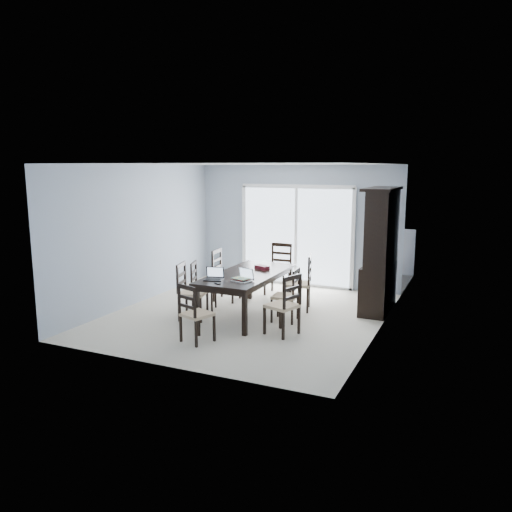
% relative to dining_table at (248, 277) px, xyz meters
% --- Properties ---
extents(floor, '(5.00, 5.00, 0.00)m').
position_rel_dining_table_xyz_m(floor, '(0.00, 0.00, -0.67)').
color(floor, beige).
rests_on(floor, ground).
extents(ceiling, '(5.00, 5.00, 0.00)m').
position_rel_dining_table_xyz_m(ceiling, '(0.00, 0.00, 1.93)').
color(ceiling, white).
rests_on(ceiling, back_wall).
extents(back_wall, '(4.50, 0.02, 2.60)m').
position_rel_dining_table_xyz_m(back_wall, '(0.00, 2.50, 0.63)').
color(back_wall, '#939FAF').
rests_on(back_wall, floor).
extents(wall_left, '(0.02, 5.00, 2.60)m').
position_rel_dining_table_xyz_m(wall_left, '(-2.25, 0.00, 0.63)').
color(wall_left, '#939FAF').
rests_on(wall_left, floor).
extents(wall_right, '(0.02, 5.00, 2.60)m').
position_rel_dining_table_xyz_m(wall_right, '(2.25, 0.00, 0.63)').
color(wall_right, '#939FAF').
rests_on(wall_right, floor).
extents(balcony, '(4.50, 2.00, 0.10)m').
position_rel_dining_table_xyz_m(balcony, '(0.00, 3.50, -0.72)').
color(balcony, gray).
rests_on(balcony, ground).
extents(railing, '(4.50, 0.06, 1.10)m').
position_rel_dining_table_xyz_m(railing, '(0.00, 4.50, -0.12)').
color(railing, '#99999E').
rests_on(railing, balcony).
extents(dining_table, '(1.00, 2.20, 0.75)m').
position_rel_dining_table_xyz_m(dining_table, '(0.00, 0.00, 0.00)').
color(dining_table, black).
rests_on(dining_table, floor).
extents(china_hutch, '(0.50, 1.38, 2.20)m').
position_rel_dining_table_xyz_m(china_hutch, '(2.02, 1.25, 0.40)').
color(china_hutch, black).
rests_on(china_hutch, floor).
extents(sliding_door, '(2.52, 0.05, 2.18)m').
position_rel_dining_table_xyz_m(sliding_door, '(0.00, 2.48, 0.41)').
color(sliding_door, silver).
rests_on(sliding_door, floor).
extents(chair_left_near, '(0.51, 0.50, 1.11)m').
position_rel_dining_table_xyz_m(chair_left_near, '(-0.84, -0.60, -0.09)').
color(chair_left_near, black).
rests_on(chair_left_near, floor).
extents(chair_left_mid, '(0.49, 0.48, 1.02)m').
position_rel_dining_table_xyz_m(chair_left_mid, '(-0.92, -0.07, -0.13)').
color(chair_left_mid, black).
rests_on(chair_left_mid, floor).
extents(chair_left_far, '(0.48, 0.46, 1.14)m').
position_rel_dining_table_xyz_m(chair_left_far, '(-0.88, 0.71, -0.07)').
color(chair_left_far, black).
rests_on(chair_left_far, floor).
extents(chair_right_near, '(0.54, 0.53, 1.11)m').
position_rel_dining_table_xyz_m(chair_right_near, '(1.00, -0.73, -0.09)').
color(chair_right_near, black).
rests_on(chair_right_near, floor).
extents(chair_right_mid, '(0.43, 0.42, 1.04)m').
position_rel_dining_table_xyz_m(chair_right_mid, '(0.80, -0.04, -0.13)').
color(chair_right_mid, black).
rests_on(chair_right_mid, floor).
extents(chair_right_far, '(0.55, 0.54, 1.17)m').
position_rel_dining_table_xyz_m(chair_right_far, '(0.78, 0.69, -0.05)').
color(chair_right_far, black).
rests_on(chair_right_far, floor).
extents(chair_end_near, '(0.49, 0.50, 1.03)m').
position_rel_dining_table_xyz_m(chair_end_near, '(-0.13, -1.61, -0.13)').
color(chair_end_near, black).
rests_on(chair_end_near, floor).
extents(chair_end_far, '(0.45, 0.46, 1.18)m').
position_rel_dining_table_xyz_m(chair_end_far, '(-0.06, 1.66, -0.05)').
color(chair_end_far, black).
rests_on(chair_end_far, floor).
extents(laptop_dark, '(0.34, 0.28, 0.20)m').
position_rel_dining_table_xyz_m(laptop_dark, '(-0.27, -0.72, 0.13)').
color(laptop_dark, black).
rests_on(laptop_dark, dining_table).
extents(laptop_silver, '(0.35, 0.29, 0.21)m').
position_rel_dining_table_xyz_m(laptop_silver, '(0.18, -0.63, 0.13)').
color(laptop_silver, silver).
rests_on(laptop_silver, dining_table).
extents(book_stack, '(0.31, 0.27, 0.04)m').
position_rel_dining_table_xyz_m(book_stack, '(0.15, -0.57, 0.10)').
color(book_stack, maroon).
rests_on(book_stack, dining_table).
extents(cell_phone, '(0.12, 0.10, 0.01)m').
position_rel_dining_table_xyz_m(cell_phone, '(-0.09, -0.92, 0.08)').
color(cell_phone, black).
rests_on(cell_phone, dining_table).
extents(game_box, '(0.30, 0.23, 0.07)m').
position_rel_dining_table_xyz_m(game_box, '(0.10, 0.39, 0.11)').
color(game_box, '#4A0E18').
rests_on(game_box, dining_table).
extents(hot_tub, '(1.74, 1.57, 0.87)m').
position_rel_dining_table_xyz_m(hot_tub, '(-0.96, 3.49, -0.24)').
color(hot_tub, maroon).
rests_on(hot_tub, balcony).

